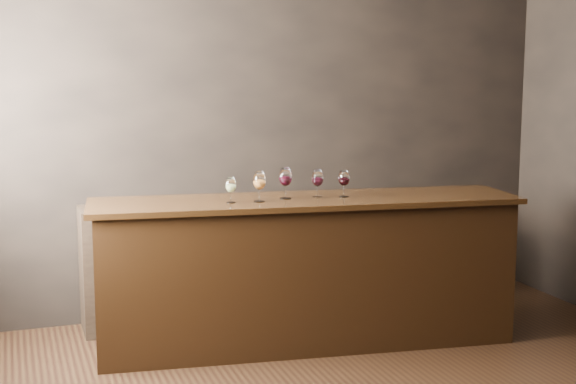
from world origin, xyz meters
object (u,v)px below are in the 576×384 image
object	(u,v)px
bar_counter	(306,274)
back_bar_shelf	(250,258)
glass_red_b	(318,179)
glass_red_c	(344,179)
glass_red_a	(286,178)
glass_white	(231,186)
glass_amber	(259,181)

from	to	relation	value
bar_counter	back_bar_shelf	distance (m)	0.78
back_bar_shelf	glass_red_b	world-z (taller)	glass_red_b
glass_red_c	glass_red_a	bearing A→B (deg)	171.70
glass_white	glass_red_a	world-z (taller)	glass_red_a
glass_red_a	glass_red_c	world-z (taller)	glass_red_a
glass_red_c	bar_counter	bearing A→B (deg)	174.13
bar_counter	glass_red_b	distance (m)	0.68
glass_red_c	glass_white	bearing A→B (deg)	178.75
glass_red_a	glass_red_b	xyz separation A→B (m)	(0.23, -0.03, -0.01)
glass_amber	glass_red_a	xyz separation A→B (m)	(0.21, 0.07, 0.01)
glass_white	glass_red_a	xyz separation A→B (m)	(0.40, 0.04, 0.03)
bar_counter	glass_amber	bearing A→B (deg)	-166.81
glass_amber	glass_red_b	distance (m)	0.44
glass_white	glass_amber	distance (m)	0.20
bar_counter	glass_red_a	distance (m)	0.70
back_bar_shelf	glass_white	world-z (taller)	glass_white
bar_counter	glass_red_b	xyz separation A→B (m)	(0.09, 0.01, 0.67)
back_bar_shelf	glass_red_b	size ratio (longest dim) A/B	13.24
back_bar_shelf	glass_red_b	bearing A→B (deg)	-70.04
bar_counter	glass_red_a	size ratio (longest dim) A/B	13.32
glass_amber	bar_counter	bearing A→B (deg)	5.89
back_bar_shelf	glass_red_a	size ratio (longest dim) A/B	11.95
glass_red_b	glass_red_c	world-z (taller)	glass_red_b
glass_red_a	glass_red_b	world-z (taller)	glass_red_a
glass_amber	glass_red_c	xyz separation A→B (m)	(0.62, 0.01, -0.01)
bar_counter	glass_red_b	size ratio (longest dim) A/B	14.76
glass_amber	glass_red_c	world-z (taller)	glass_amber
glass_amber	glass_red_b	world-z (taller)	glass_amber
bar_counter	glass_red_c	world-z (taller)	glass_red_c
glass_red_a	glass_red_b	distance (m)	0.23
back_bar_shelf	glass_amber	size ratio (longest dim) A/B	12.52
glass_amber	glass_white	bearing A→B (deg)	172.29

